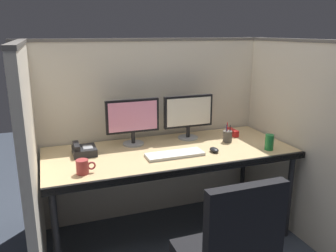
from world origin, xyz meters
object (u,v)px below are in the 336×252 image
(monitor_left, at_px, (133,119))
(red_stapler, at_px, (232,132))
(desk_phone, at_px, (84,150))
(keyboard_main, at_px, (175,154))
(computer_mouse, at_px, (214,150))
(desk, at_px, (171,156))
(monitor_right, at_px, (188,114))
(pen_cup, at_px, (227,136))
(coffee_mug, at_px, (83,167))
(soda_can, at_px, (269,142))

(monitor_left, bearing_deg, red_stapler, -3.03)
(desk_phone, bearing_deg, keyboard_main, -22.36)
(computer_mouse, height_order, red_stapler, red_stapler)
(desk, relative_size, computer_mouse, 19.79)
(monitor_left, xyz_separation_m, monitor_right, (0.48, 0.00, 0.00))
(computer_mouse, bearing_deg, pen_cup, 40.45)
(coffee_mug, bearing_deg, pen_cup, 12.51)
(desk, xyz_separation_m, keyboard_main, (-0.01, -0.12, 0.06))
(desk, distance_m, soda_can, 0.77)
(pen_cup, xyz_separation_m, desk_phone, (-1.16, 0.10, -0.02))
(monitor_right, height_order, coffee_mug, monitor_right)
(desk, distance_m, monitor_right, 0.43)
(desk, relative_size, monitor_left, 4.42)
(desk, distance_m, red_stapler, 0.68)
(keyboard_main, height_order, coffee_mug, coffee_mug)
(monitor_left, height_order, soda_can, monitor_left)
(coffee_mug, height_order, desk_phone, coffee_mug)
(desk, distance_m, keyboard_main, 0.14)
(red_stapler, height_order, coffee_mug, coffee_mug)
(monitor_left, distance_m, coffee_mug, 0.67)
(desk, bearing_deg, computer_mouse, -25.82)
(desk, relative_size, keyboard_main, 4.42)
(pen_cup, height_order, coffee_mug, pen_cup)
(computer_mouse, xyz_separation_m, red_stapler, (0.35, 0.34, 0.01))
(monitor_left, relative_size, computer_mouse, 4.48)
(monitor_left, height_order, computer_mouse, monitor_left)
(desk, relative_size, monitor_right, 4.42)
(monitor_left, xyz_separation_m, keyboard_main, (0.22, -0.36, -0.20))
(monitor_right, bearing_deg, monitor_left, -180.00)
(keyboard_main, height_order, computer_mouse, computer_mouse)
(soda_can, distance_m, pen_cup, 0.35)
(monitor_right, bearing_deg, desk_phone, -173.48)
(computer_mouse, distance_m, coffee_mug, 0.99)
(monitor_left, bearing_deg, computer_mouse, -35.77)
(pen_cup, bearing_deg, red_stapler, 48.23)
(soda_can, bearing_deg, coffee_mug, 179.33)
(soda_can, xyz_separation_m, coffee_mug, (-1.41, 0.02, -0.01))
(monitor_right, distance_m, soda_can, 0.69)
(soda_can, relative_size, coffee_mug, 0.97)
(red_stapler, relative_size, coffee_mug, 1.19)
(keyboard_main, distance_m, coffee_mug, 0.68)
(monitor_right, xyz_separation_m, red_stapler, (0.41, -0.05, -0.19))
(soda_can, bearing_deg, pen_cup, 125.99)
(computer_mouse, relative_size, desk_phone, 0.51)
(monitor_left, relative_size, keyboard_main, 1.00)
(monitor_left, height_order, monitor_right, same)
(monitor_left, bearing_deg, pen_cup, -14.88)
(desk, xyz_separation_m, coffee_mug, (-0.69, -0.23, 0.10))
(desk, relative_size, soda_can, 15.57)
(red_stapler, xyz_separation_m, coffee_mug, (-1.34, -0.42, 0.02))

